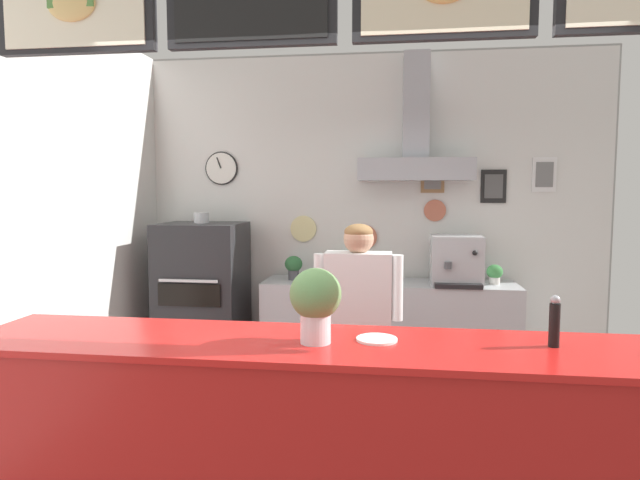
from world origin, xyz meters
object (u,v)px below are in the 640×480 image
(pizza_oven, at_px, (203,300))
(pepper_grinder, at_px, (554,321))
(potted_sage, at_px, (369,268))
(condiment_plate, at_px, (377,339))
(espresso_machine, at_px, (456,260))
(potted_basil, at_px, (495,273))
(potted_thyme, at_px, (294,266))
(shop_worker, at_px, (358,325))
(potted_rosemary, at_px, (336,265))
(basil_vase, at_px, (316,302))

(pizza_oven, height_order, pepper_grinder, pizza_oven)
(potted_sage, bearing_deg, condiment_plate, -86.51)
(espresso_machine, xyz_separation_m, pepper_grinder, (0.14, -2.51, 0.06))
(potted_basil, distance_m, condiment_plate, 2.74)
(potted_thyme, bearing_deg, condiment_plate, -71.37)
(espresso_machine, relative_size, condiment_plate, 2.44)
(shop_worker, distance_m, potted_sage, 1.23)
(potted_sage, bearing_deg, potted_rosemary, 176.35)
(potted_basil, relative_size, pepper_grinder, 0.78)
(shop_worker, relative_size, potted_basil, 8.66)
(shop_worker, height_order, pepper_grinder, shop_worker)
(basil_vase, bearing_deg, pepper_grinder, 4.48)
(pizza_oven, distance_m, espresso_machine, 2.36)
(pizza_oven, height_order, potted_basil, pizza_oven)
(espresso_machine, distance_m, pepper_grinder, 2.52)
(condiment_plate, relative_size, basil_vase, 0.56)
(pizza_oven, xyz_separation_m, condiment_plate, (1.71, -2.43, 0.36))
(potted_sage, height_order, potted_rosemary, potted_rosemary)
(pepper_grinder, bearing_deg, pizza_oven, 135.53)
(potted_thyme, height_order, potted_sage, potted_sage)
(potted_thyme, bearing_deg, potted_basil, 0.08)
(potted_basil, height_order, basil_vase, basil_vase)
(shop_worker, bearing_deg, espresso_machine, -123.78)
(shop_worker, height_order, espresso_machine, shop_worker)
(potted_basil, bearing_deg, basil_vase, -115.05)
(potted_rosemary, bearing_deg, basil_vase, -85.74)
(pizza_oven, height_order, potted_thyme, pizza_oven)
(potted_basil, bearing_deg, potted_sage, -177.80)
(pizza_oven, bearing_deg, shop_worker, -36.24)
(pepper_grinder, xyz_separation_m, basil_vase, (-1.03, -0.08, 0.07))
(potted_thyme, bearing_deg, espresso_machine, -1.42)
(shop_worker, bearing_deg, potted_sage, -91.56)
(potted_thyme, xyz_separation_m, condiment_plate, (0.86, -2.56, 0.04))
(potted_basil, distance_m, potted_rosemary, 1.43)
(potted_sage, xyz_separation_m, potted_rosemary, (-0.31, 0.02, 0.02))
(espresso_machine, xyz_separation_m, potted_rosemary, (-1.08, 0.02, -0.07))
(pizza_oven, bearing_deg, potted_sage, 3.10)
(espresso_machine, bearing_deg, potted_sage, -179.74)
(potted_thyme, distance_m, pepper_grinder, 3.03)
(potted_sage, height_order, potted_basil, potted_sage)
(shop_worker, relative_size, espresso_machine, 3.37)
(pizza_oven, distance_m, basil_vase, 2.94)
(potted_rosemary, bearing_deg, potted_thyme, 177.06)
(potted_sage, relative_size, pepper_grinder, 1.02)
(potted_basil, relative_size, condiment_plate, 0.95)
(potted_thyme, relative_size, potted_basil, 1.27)
(shop_worker, height_order, condiment_plate, shop_worker)
(shop_worker, bearing_deg, basil_vase, 85.51)
(condiment_plate, height_order, basil_vase, basil_vase)
(potted_sage, height_order, condiment_plate, potted_sage)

